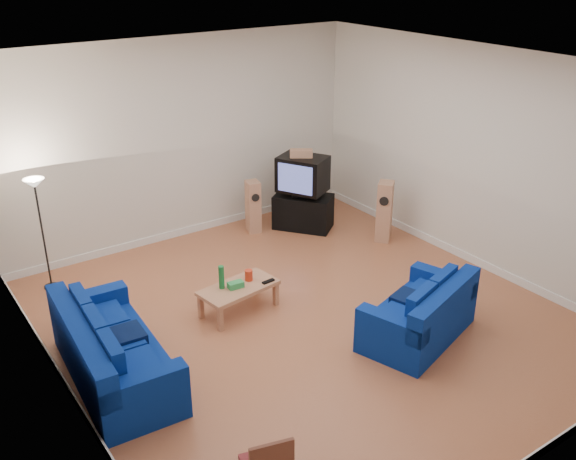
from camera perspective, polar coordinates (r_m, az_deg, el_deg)
room at (r=7.66m, az=1.72°, el=2.02°), size 6.01×6.51×3.21m
sofa_three_seat at (r=7.40m, az=-15.52°, el=-10.78°), size 1.03×2.14×0.80m
sofa_loveseat at (r=8.00m, az=11.78°, el=-7.57°), size 1.72×1.27×0.77m
coffee_table at (r=8.37m, az=-4.42°, el=-5.32°), size 1.08×0.65×0.37m
bottle at (r=8.24m, az=-5.94°, el=-4.20°), size 0.08×0.08×0.31m
tissue_box at (r=8.29m, az=-4.67°, el=-4.88°), size 0.21×0.13×0.08m
red_canister at (r=8.44m, az=-3.51°, el=-4.04°), size 0.14×0.14×0.14m
remote at (r=8.41m, az=-1.76°, el=-4.58°), size 0.18×0.07×0.02m
tv_stand at (r=10.81m, az=1.36°, el=1.65°), size 0.99×1.07×0.58m
av_receiver at (r=10.72m, az=1.36°, el=3.39°), size 0.50×0.48×0.09m
television at (r=10.55m, az=1.31°, el=5.00°), size 0.85×0.93×0.59m
centre_speaker at (r=10.43m, az=1.18°, el=6.84°), size 0.38×0.33×0.13m
speaker_left at (r=10.61m, az=-3.11°, el=2.09°), size 0.26×0.31×0.88m
speaker_right at (r=10.38m, az=8.57°, el=1.64°), size 0.37×0.36×0.99m
floor_lamp at (r=9.11m, az=-21.44°, el=2.59°), size 0.28×0.28×1.62m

